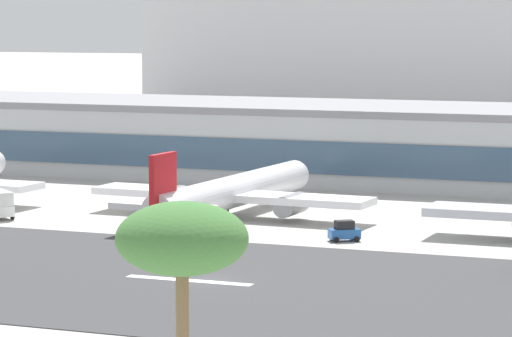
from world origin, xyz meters
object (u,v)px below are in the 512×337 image
object	(u,v)px
terminal_building	(340,142)
airliner_red_tail_gate_1	(227,194)
service_baggage_tug_1	(344,231)
palm_tree_2	(182,243)
distant_hotel_block	(386,34)

from	to	relation	value
terminal_building	airliner_red_tail_gate_1	world-z (taller)	terminal_building
terminal_building	airliner_red_tail_gate_1	distance (m)	42.11
service_baggage_tug_1	airliner_red_tail_gate_1	bearing A→B (deg)	114.24
service_baggage_tug_1	palm_tree_2	bearing A→B (deg)	-112.36
terminal_building	service_baggage_tug_1	distance (m)	55.90
service_baggage_tug_1	terminal_building	bearing A→B (deg)	74.02
distant_hotel_block	airliner_red_tail_gate_1	xyz separation A→B (m)	(27.16, -158.91, -16.77)
distant_hotel_block	service_baggage_tug_1	distance (m)	176.53
distant_hotel_block	terminal_building	bearing A→B (deg)	-76.90
distant_hotel_block	service_baggage_tug_1	world-z (taller)	distant_hotel_block
terminal_building	service_baggage_tug_1	world-z (taller)	terminal_building
airliner_red_tail_gate_1	service_baggage_tug_1	bearing A→B (deg)	-118.65
terminal_building	airliner_red_tail_gate_1	bearing A→B (deg)	-90.05
terminal_building	palm_tree_2	xyz separation A→B (m)	(34.39, -129.47, 7.14)
distant_hotel_block	airliner_red_tail_gate_1	world-z (taller)	distant_hotel_block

